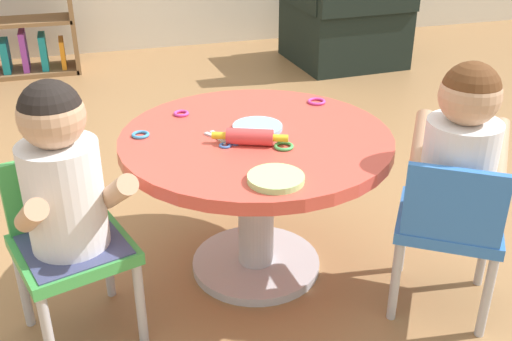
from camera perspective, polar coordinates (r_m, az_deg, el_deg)
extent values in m
plane|color=#9E7247|center=(2.14, 0.00, -9.04)|extent=(10.00, 10.00, 0.00)
cylinder|color=silver|center=(2.13, 0.00, -8.71)|extent=(0.44, 0.44, 0.03)
cylinder|color=silver|center=(2.01, 0.00, -3.70)|extent=(0.12, 0.12, 0.46)
cylinder|color=#D84C3F|center=(1.90, 0.00, 2.84)|extent=(0.86, 0.86, 0.04)
cylinder|color=#B7B7BC|center=(1.74, -18.96, -14.73)|extent=(0.03, 0.03, 0.28)
cylinder|color=#B7B7BC|center=(1.79, -10.85, -12.20)|extent=(0.03, 0.03, 0.28)
cylinder|color=#B7B7BC|center=(1.94, -21.10, -10.19)|extent=(0.03, 0.03, 0.28)
cylinder|color=#B7B7BC|center=(1.99, -13.85, -8.09)|extent=(0.03, 0.03, 0.28)
cube|color=green|center=(1.77, -16.85, -7.15)|extent=(0.37, 0.37, 0.04)
cube|color=green|center=(1.82, -18.69, -1.73)|extent=(0.27, 0.10, 0.22)
cube|color=#3F4772|center=(1.77, -16.86, -7.09)|extent=(0.33, 0.34, 0.04)
cylinder|color=white|center=(1.68, -17.62, -2.27)|extent=(0.21, 0.21, 0.30)
sphere|color=tan|center=(1.59, -18.74, 4.88)|extent=(0.17, 0.17, 0.17)
sphere|color=black|center=(1.59, -18.81, 5.31)|extent=(0.16, 0.16, 0.16)
cylinder|color=tan|center=(1.57, -20.47, -4.04)|extent=(0.11, 0.22, 0.17)
cylinder|color=tan|center=(1.61, -12.99, -1.99)|extent=(0.11, 0.22, 0.17)
cylinder|color=#B7B7BC|center=(2.12, 20.73, -6.89)|extent=(0.03, 0.03, 0.28)
cylinder|color=#B7B7BC|center=(2.10, 13.69, -5.98)|extent=(0.03, 0.03, 0.28)
cylinder|color=#B7B7BC|center=(1.90, 20.93, -11.09)|extent=(0.03, 0.03, 0.28)
cylinder|color=#B7B7BC|center=(1.89, 13.00, -10.10)|extent=(0.03, 0.03, 0.28)
cube|color=blue|center=(1.91, 17.73, -4.54)|extent=(0.42, 0.42, 0.04)
cube|color=blue|center=(1.73, 18.21, -3.16)|extent=(0.24, 0.17, 0.22)
cube|color=#3F4772|center=(1.91, 17.74, -4.49)|extent=(0.37, 0.38, 0.04)
cylinder|color=white|center=(1.83, 18.47, 0.06)|extent=(0.21, 0.21, 0.30)
sphere|color=tan|center=(1.75, 19.54, 6.70)|extent=(0.17, 0.17, 0.17)
sphere|color=#593319|center=(1.75, 19.60, 7.09)|extent=(0.16, 0.16, 0.16)
cylinder|color=tan|center=(1.92, 21.85, 1.54)|extent=(0.17, 0.21, 0.17)
cylinder|color=tan|center=(1.91, 15.34, 2.43)|extent=(0.17, 0.21, 0.17)
cube|color=olive|center=(4.30, -16.98, 13.59)|extent=(0.03, 0.28, 0.70)
cube|color=olive|center=(4.41, -22.27, 8.52)|extent=(0.90, 0.28, 0.03)
cube|color=teal|center=(4.38, -22.54, 9.98)|extent=(0.05, 0.20, 0.21)
cube|color=purple|center=(4.36, -21.02, 10.52)|extent=(0.04, 0.20, 0.26)
cube|color=teal|center=(4.36, -19.40, 10.57)|extent=(0.04, 0.20, 0.23)
cube|color=orange|center=(4.36, -17.77, 10.54)|extent=(0.03, 0.20, 0.19)
cube|color=black|center=(4.39, 8.23, 12.69)|extent=(0.73, 0.73, 0.40)
cylinder|color=#D83F3F|center=(1.81, -0.59, 3.19)|extent=(0.15, 0.10, 0.05)
cylinder|color=yellow|center=(1.82, -3.48, 3.31)|extent=(0.05, 0.04, 0.02)
cylinder|color=yellow|center=(1.80, 2.34, 3.07)|extent=(0.05, 0.04, 0.02)
cube|color=silver|center=(1.86, -3.56, 3.11)|extent=(0.07, 0.10, 0.01)
cube|color=silver|center=(1.86, -3.56, 3.11)|extent=(0.03, 0.11, 0.01)
torus|color=#3F72CC|center=(1.83, -2.01, 2.67)|extent=(0.05, 0.05, 0.01)
torus|color=#3F72CC|center=(1.81, -2.92, 2.38)|extent=(0.05, 0.05, 0.01)
cylinder|color=#8CCCF2|center=(1.93, 0.14, 4.11)|extent=(0.16, 0.16, 0.01)
cylinder|color=#B2E58C|center=(1.60, 1.88, -0.77)|extent=(0.15, 0.15, 0.02)
torus|color=#D83FA5|center=(2.06, -7.06, 5.37)|extent=(0.05, 0.05, 0.01)
torus|color=#D83FA5|center=(2.16, 5.73, 6.50)|extent=(0.06, 0.06, 0.01)
torus|color=#4CB259|center=(1.80, 2.64, 2.30)|extent=(0.06, 0.06, 0.01)
torus|color=#3F99D8|center=(1.91, -10.84, 3.34)|extent=(0.06, 0.06, 0.01)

